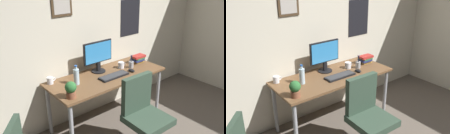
# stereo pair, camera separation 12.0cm
# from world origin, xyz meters

# --- Properties ---
(wall_back) EXTENTS (4.40, 0.10, 2.60)m
(wall_back) POSITION_xyz_m (-0.00, 2.15, 1.30)
(wall_back) COLOR beige
(wall_back) RESTS_ON ground_plane
(desk) EXTENTS (1.64, 0.68, 0.74)m
(desk) POSITION_xyz_m (-0.17, 1.73, 0.66)
(desk) COLOR brown
(desk) RESTS_ON ground_plane
(office_chair) EXTENTS (0.55, 0.57, 0.95)m
(office_chair) POSITION_xyz_m (-0.21, 1.00, 0.53)
(office_chair) COLOR #334738
(office_chair) RESTS_ON ground_plane
(monitor) EXTENTS (0.46, 0.20, 0.43)m
(monitor) POSITION_xyz_m (-0.18, 1.91, 0.98)
(monitor) COLOR black
(monitor) RESTS_ON desk
(keyboard) EXTENTS (0.43, 0.15, 0.03)m
(keyboard) POSITION_xyz_m (-0.13, 1.63, 0.75)
(keyboard) COLOR black
(keyboard) RESTS_ON desk
(computer_mouse) EXTENTS (0.06, 0.11, 0.04)m
(computer_mouse) POSITION_xyz_m (0.17, 1.60, 0.76)
(computer_mouse) COLOR black
(computer_mouse) RESTS_ON desk
(water_bottle) EXTENTS (0.07, 0.07, 0.25)m
(water_bottle) POSITION_xyz_m (-0.63, 1.76, 0.84)
(water_bottle) COLOR silver
(water_bottle) RESTS_ON desk
(coffee_mug_near) EXTENTS (0.13, 0.09, 0.09)m
(coffee_mug_near) POSITION_xyz_m (0.15, 1.80, 0.78)
(coffee_mug_near) COLOR white
(coffee_mug_near) RESTS_ON desk
(coffee_mug_far) EXTENTS (0.12, 0.08, 0.09)m
(coffee_mug_far) POSITION_xyz_m (-0.88, 1.98, 0.78)
(coffee_mug_far) COLOR white
(coffee_mug_far) RESTS_ON desk
(potted_plant) EXTENTS (0.13, 0.13, 0.19)m
(potted_plant) POSITION_xyz_m (-0.86, 1.51, 0.84)
(potted_plant) COLOR brown
(potted_plant) RESTS_ON desk
(pen_cup) EXTENTS (0.07, 0.07, 0.20)m
(pen_cup) POSITION_xyz_m (0.27, 1.71, 0.79)
(pen_cup) COLOR #9EA0A5
(pen_cup) RESTS_ON desk
(book_stack_left) EXTENTS (0.21, 0.15, 0.12)m
(book_stack_left) POSITION_xyz_m (0.50, 1.80, 0.80)
(book_stack_left) COLOR gold
(book_stack_left) RESTS_ON desk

